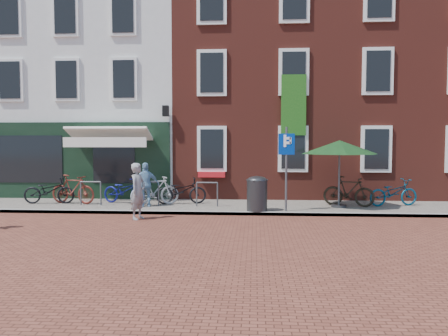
# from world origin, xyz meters

# --- Properties ---
(ground) EXTENTS (80.00, 80.00, 0.00)m
(ground) POSITION_xyz_m (0.00, 0.00, 0.00)
(ground) COLOR brown
(sidewalk) EXTENTS (24.00, 3.00, 0.10)m
(sidewalk) POSITION_xyz_m (1.00, 1.50, 0.05)
(sidewalk) COLOR slate
(sidewalk) RESTS_ON ground
(building_stucco) EXTENTS (8.00, 8.00, 9.00)m
(building_stucco) POSITION_xyz_m (-5.00, 7.00, 4.50)
(building_stucco) COLOR silver
(building_stucco) RESTS_ON ground
(building_brick_mid) EXTENTS (6.00, 8.00, 10.00)m
(building_brick_mid) POSITION_xyz_m (2.00, 7.00, 5.00)
(building_brick_mid) COLOR maroon
(building_brick_mid) RESTS_ON ground
(building_brick_right) EXTENTS (6.00, 8.00, 10.00)m
(building_brick_right) POSITION_xyz_m (8.00, 7.00, 5.00)
(building_brick_right) COLOR maroon
(building_brick_right) RESTS_ON ground
(litter_bin) EXTENTS (0.64, 0.64, 1.18)m
(litter_bin) POSITION_xyz_m (2.17, 0.30, 0.71)
(litter_bin) COLOR #2E2E30
(litter_bin) RESTS_ON sidewalk
(parking_sign) EXTENTS (0.50, 0.08, 2.64)m
(parking_sign) POSITION_xyz_m (3.08, 0.32, 1.81)
(parking_sign) COLOR #4C4C4F
(parking_sign) RESTS_ON sidewalk
(parasol) EXTENTS (2.49, 2.49, 2.32)m
(parasol) POSITION_xyz_m (4.88, 1.30, 2.18)
(parasol) COLOR #4C4C4F
(parasol) RESTS_ON sidewalk
(woman) EXTENTS (0.56, 0.69, 1.65)m
(woman) POSITION_xyz_m (-1.32, -0.85, 0.83)
(woman) COLOR gray
(woman) RESTS_ON ground
(cafe_person) EXTENTS (0.93, 0.58, 1.48)m
(cafe_person) POSITION_xyz_m (-1.53, 1.00, 0.84)
(cafe_person) COLOR #6C98BB
(cafe_person) RESTS_ON sidewalk
(bicycle_0) EXTENTS (1.80, 0.81, 0.92)m
(bicycle_0) POSITION_xyz_m (-5.09, 1.47, 0.56)
(bicycle_0) COLOR black
(bicycle_0) RESTS_ON sidewalk
(bicycle_1) EXTENTS (1.75, 0.83, 1.02)m
(bicycle_1) POSITION_xyz_m (-4.25, 1.50, 0.61)
(bicycle_1) COLOR #5E2018
(bicycle_1) RESTS_ON sidewalk
(bicycle_2) EXTENTS (1.85, 1.19, 0.92)m
(bicycle_2) POSITION_xyz_m (-2.47, 1.67, 0.56)
(bicycle_2) COLOR navy
(bicycle_2) RESTS_ON sidewalk
(bicycle_3) EXTENTS (1.72, 1.22, 1.02)m
(bicycle_3) POSITION_xyz_m (-1.30, 1.33, 0.61)
(bicycle_3) COLOR #A3A3A6
(bicycle_3) RESTS_ON sidewalk
(bicycle_4) EXTENTS (1.84, 1.00, 0.92)m
(bicycle_4) POSITION_xyz_m (-0.46, 1.72, 0.56)
(bicycle_4) COLOR black
(bicycle_4) RESTS_ON sidewalk
(bicycle_5) EXTENTS (1.75, 1.02, 1.02)m
(bicycle_5) POSITION_xyz_m (5.25, 1.53, 0.61)
(bicycle_5) COLOR black
(bicycle_5) RESTS_ON sidewalk
(bicycle_6) EXTENTS (1.84, 1.05, 0.92)m
(bicycle_6) POSITION_xyz_m (6.77, 1.71, 0.56)
(bicycle_6) COLOR navy
(bicycle_6) RESTS_ON sidewalk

